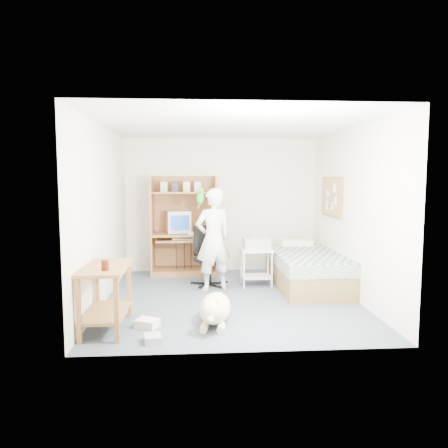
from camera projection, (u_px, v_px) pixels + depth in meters
name	position (u px, v px, depth m)	size (l,w,h in m)	color
floor	(230.00, 298.00, 6.41)	(4.00, 4.00, 0.00)	#434E5B
wall_back	(221.00, 205.00, 8.26)	(3.60, 0.02, 2.50)	silver
wall_right	(352.00, 213.00, 6.40)	(0.02, 4.00, 2.50)	silver
wall_left	(103.00, 214.00, 6.16)	(0.02, 4.00, 2.50)	silver
ceiling	(230.00, 125.00, 6.15)	(3.60, 4.00, 0.02)	white
computer_hutch	(184.00, 230.00, 8.00)	(1.20, 0.63, 1.80)	#905F32
bed	(307.00, 269.00, 7.08)	(1.02, 2.02, 0.66)	brown
side_desk	(106.00, 288.00, 5.06)	(0.50, 1.00, 0.75)	olive
corkboard	(332.00, 197.00, 7.27)	(0.04, 0.94, 0.66)	#A18248
office_chair	(208.00, 264.00, 7.18)	(0.55, 0.56, 0.96)	black
person	(213.00, 239.00, 6.84)	(0.58, 0.38, 1.60)	white
parrot	(200.00, 197.00, 6.77)	(0.12, 0.20, 0.32)	#1A8313
dog	(215.00, 309.00, 5.27)	(0.48, 1.15, 0.43)	beige
printer_cart	(256.00, 261.00, 7.13)	(0.52, 0.42, 0.62)	silver
printer	(257.00, 243.00, 7.10)	(0.42, 0.32, 0.18)	#A4A49F
crt_monitor	(178.00, 222.00, 7.98)	(0.48, 0.50, 0.39)	beige
keyboard	(185.00, 239.00, 7.86)	(0.45, 0.16, 0.03)	beige
pencil_cup	(203.00, 230.00, 7.94)	(0.08, 0.08, 0.12)	yellow
drink_glass	(105.00, 265.00, 4.78)	(0.08, 0.08, 0.12)	#41140A
floor_box_a	(147.00, 323.00, 5.15)	(0.25, 0.20, 0.10)	white
floor_box_b	(153.00, 339.00, 4.69)	(0.18, 0.22, 0.08)	#B8B8B3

